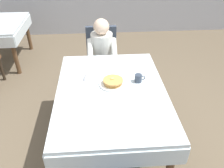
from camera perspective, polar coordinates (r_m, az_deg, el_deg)
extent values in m
plane|color=brown|center=(2.81, -0.17, -13.67)|extent=(14.00, 14.00, 0.00)
cube|color=silver|center=(2.32, -0.19, -1.80)|extent=(1.10, 1.50, 0.04)
cube|color=silver|center=(1.86, 1.52, -18.55)|extent=(1.10, 0.01, 0.18)
cube|color=silver|center=(3.02, -1.19, 5.06)|extent=(1.10, 0.01, 0.18)
cube|color=silver|center=(2.43, -13.44, -4.41)|extent=(0.01, 1.50, 0.18)
cube|color=silver|center=(2.48, 12.73, -3.25)|extent=(0.01, 1.50, 0.18)
cylinder|color=brown|center=(2.20, 14.20, -19.58)|extent=(0.07, 0.07, 0.70)
cylinder|color=brown|center=(3.10, -9.75, -0.29)|extent=(0.07, 0.07, 0.70)
cylinder|color=brown|center=(3.14, 7.55, 0.42)|extent=(0.07, 0.07, 0.70)
cube|color=#384251|center=(3.38, -2.45, 4.92)|extent=(0.44, 0.44, 0.05)
cube|color=#384251|center=(3.44, -2.68, 10.41)|extent=(0.44, 0.06, 0.48)
cylinder|color=#2D2319|center=(3.36, 0.83, 0.17)|extent=(0.04, 0.04, 0.40)
cylinder|color=#2D2319|center=(3.35, -5.32, -0.08)|extent=(0.04, 0.04, 0.40)
cylinder|color=#2D2319|center=(3.66, 0.36, 3.37)|extent=(0.04, 0.04, 0.40)
cylinder|color=#2D2319|center=(3.65, -5.29, 3.14)|extent=(0.04, 0.04, 0.40)
cylinder|color=silver|center=(3.24, -2.54, 8.66)|extent=(0.30, 0.30, 0.46)
sphere|color=beige|center=(3.09, -2.69, 14.08)|extent=(0.21, 0.21, 0.21)
cylinder|color=silver|center=(3.09, 0.51, 8.79)|extent=(0.08, 0.29, 0.23)
cylinder|color=silver|center=(3.09, -5.48, 8.56)|extent=(0.08, 0.29, 0.23)
cylinder|color=#383D51|center=(3.32, -0.85, 0.26)|extent=(0.10, 0.10, 0.45)
cylinder|color=#383D51|center=(3.32, -3.61, 0.15)|extent=(0.10, 0.10, 0.45)
cylinder|color=white|center=(2.38, 0.13, 0.04)|extent=(0.28, 0.28, 0.02)
cylinder|color=tan|center=(2.37, 0.22, 0.28)|extent=(0.19, 0.19, 0.02)
cylinder|color=tan|center=(2.36, 0.13, 0.71)|extent=(0.18, 0.18, 0.02)
cylinder|color=tan|center=(2.35, 0.25, 0.94)|extent=(0.21, 0.21, 0.02)
cube|color=#F4E072|center=(2.35, 0.13, 1.33)|extent=(0.03, 0.03, 0.01)
cylinder|color=#333D4C|center=(2.42, 6.54, 1.42)|extent=(0.08, 0.08, 0.08)
torus|color=#333D4C|center=(2.43, 7.70, 1.55)|extent=(0.05, 0.01, 0.05)
cone|color=silver|center=(2.46, -6.54, 1.78)|extent=(0.08, 0.08, 0.07)
cube|color=silver|center=(2.37, -4.43, -0.54)|extent=(0.03, 0.18, 0.00)
cube|color=silver|center=(2.39, 4.71, -0.16)|extent=(0.02, 0.20, 0.00)
cube|color=silver|center=(2.14, 2.10, -4.83)|extent=(0.15, 0.02, 0.00)
cube|color=white|center=(2.22, -6.02, -3.33)|extent=(0.18, 0.13, 0.01)
cube|color=silver|center=(5.05, -24.72, 14.46)|extent=(0.90, 0.01, 0.18)
cube|color=silver|center=(4.41, -21.11, 12.63)|extent=(0.01, 1.10, 0.18)
cylinder|color=brown|center=(4.12, -23.01, 6.68)|extent=(0.07, 0.07, 0.70)
cylinder|color=brown|center=(4.94, -20.18, 11.83)|extent=(0.07, 0.07, 0.70)
cylinder|color=#2D2319|center=(4.09, -25.76, 3.29)|extent=(0.04, 0.04, 0.40)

